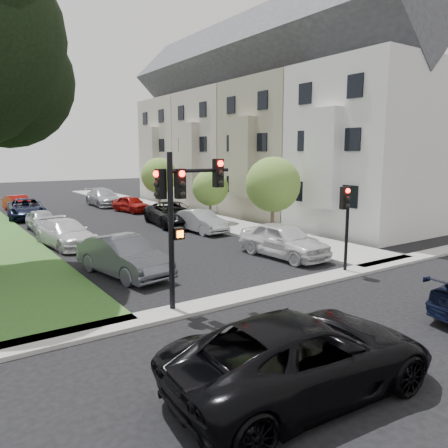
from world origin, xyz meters
TOP-DOWN VIEW (x-y plane):
  - ground at (0.00, 0.00)m, footprint 140.00×140.00m
  - sidewalk_right at (6.75, 24.00)m, footprint 3.50×44.00m
  - sidewalk_cross at (0.00, 2.00)m, footprint 60.00×1.00m
  - house_a at (12.45, 8.00)m, footprint 7.70×7.55m
  - house_b at (12.45, 15.50)m, footprint 7.70×7.55m
  - house_c at (12.45, 23.00)m, footprint 7.70×7.55m
  - house_d at (12.45, 30.50)m, footprint 7.70×7.55m
  - small_tree_a at (6.20, 9.29)m, footprint 3.07×3.07m
  - small_tree_b at (6.20, 15.80)m, footprint 2.47×2.47m
  - small_tree_c at (6.20, 23.66)m, footprint 2.95×2.95m
  - traffic_signal_main at (-3.42, 2.23)m, footprint 2.36×0.61m
  - traffic_signal_secondary at (3.91, 2.19)m, footprint 0.47×0.38m
  - car_cross_near at (-3.72, -3.31)m, footprint 5.94×3.00m
  - car_parked_0 at (3.76, 5.63)m, footprint 2.18×4.83m
  - car_parked_1 at (3.92, 13.37)m, footprint 1.73×4.24m
  - car_parked_2 at (3.72, 16.56)m, footprint 3.27×5.88m
  - car_parked_3 at (3.99, 24.35)m, footprint 2.29×4.16m
  - car_parked_4 at (3.51, 29.69)m, footprint 2.23×5.37m
  - car_parked_5 at (-3.52, 6.86)m, footprint 2.51×4.98m
  - car_parked_6 at (-3.98, 13.69)m, footprint 2.53×4.99m
  - car_parked_7 at (-3.96, 19.35)m, footprint 1.55×3.83m
  - car_parked_8 at (-3.82, 25.37)m, footprint 3.04×5.55m
  - car_parked_9 at (-3.56, 30.24)m, footprint 2.10×4.14m

SIDE VIEW (x-z plane):
  - ground at x=0.00m, z-range 0.00..0.00m
  - sidewalk_right at x=6.75m, z-range 0.00..0.12m
  - sidewalk_cross at x=0.00m, z-range 0.00..0.12m
  - car_parked_9 at x=-3.56m, z-range 0.00..1.30m
  - car_parked_7 at x=-3.96m, z-range 0.00..1.31m
  - car_parked_3 at x=3.99m, z-range 0.00..1.34m
  - car_parked_1 at x=3.92m, z-range 0.00..1.37m
  - car_parked_6 at x=-3.98m, z-range 0.00..1.39m
  - car_parked_8 at x=-3.82m, z-range 0.00..1.47m
  - car_parked_4 at x=3.51m, z-range 0.00..1.55m
  - car_parked_2 at x=3.72m, z-range 0.00..1.56m
  - car_parked_5 at x=-3.52m, z-range 0.00..1.57m
  - car_parked_0 at x=3.76m, z-range 0.00..1.61m
  - car_cross_near at x=-3.72m, z-range 0.00..1.61m
  - traffic_signal_secondary at x=3.91m, z-range 0.70..4.22m
  - small_tree_b at x=6.20m, z-range 0.61..4.31m
  - small_tree_c at x=6.20m, z-range 0.73..5.16m
  - small_tree_a at x=6.20m, z-range 0.76..5.37m
  - traffic_signal_main at x=-3.42m, z-range 0.92..5.76m
  - house_a at x=12.45m, z-range -1.05..14.92m
  - house_b at x=12.45m, z-range -1.05..14.92m
  - house_c at x=12.45m, z-range -1.05..14.92m
  - house_d at x=12.45m, z-range -1.05..14.92m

